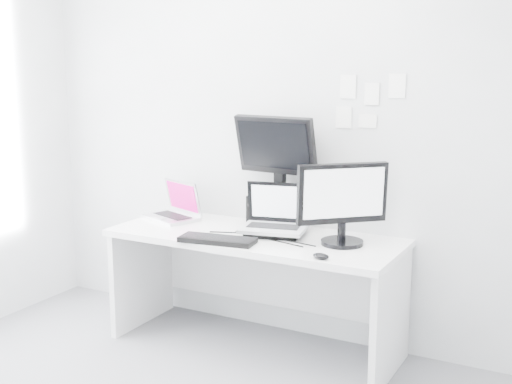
% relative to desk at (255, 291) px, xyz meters
% --- Properties ---
extents(back_wall, '(3.60, 0.00, 3.60)m').
position_rel_desk_xyz_m(back_wall, '(0.00, 0.35, 0.99)').
color(back_wall, silver).
rests_on(back_wall, ground).
extents(desk, '(1.80, 0.70, 0.73)m').
position_rel_desk_xyz_m(desk, '(0.00, 0.00, 0.00)').
color(desk, white).
rests_on(desk, ground).
extents(macbook, '(0.43, 0.38, 0.27)m').
position_rel_desk_xyz_m(macbook, '(-0.69, 0.09, 0.50)').
color(macbook, silver).
rests_on(macbook, desk).
extents(speaker, '(0.10, 0.10, 0.18)m').
position_rel_desk_xyz_m(speaker, '(-0.13, 0.26, 0.46)').
color(speaker, black).
rests_on(speaker, desk).
extents(dell_laptop, '(0.44, 0.38, 0.32)m').
position_rel_desk_xyz_m(dell_laptop, '(0.11, 0.03, 0.53)').
color(dell_laptop, '#B5B8BD').
rests_on(dell_laptop, desk).
extents(rear_monitor, '(0.55, 0.23, 0.73)m').
position_rel_desk_xyz_m(rear_monitor, '(0.04, 0.23, 0.73)').
color(rear_monitor, black).
rests_on(rear_monitor, desk).
extents(samsung_monitor, '(0.56, 0.54, 0.49)m').
position_rel_desk_xyz_m(samsung_monitor, '(0.55, 0.04, 0.61)').
color(samsung_monitor, black).
rests_on(samsung_monitor, desk).
extents(keyboard, '(0.47, 0.22, 0.03)m').
position_rel_desk_xyz_m(keyboard, '(-0.11, -0.26, 0.38)').
color(keyboard, black).
rests_on(keyboard, desk).
extents(mouse, '(0.11, 0.08, 0.03)m').
position_rel_desk_xyz_m(mouse, '(0.56, -0.29, 0.38)').
color(mouse, black).
rests_on(mouse, desk).
extents(wall_note_0, '(0.10, 0.00, 0.14)m').
position_rel_desk_xyz_m(wall_note_0, '(0.45, 0.34, 1.26)').
color(wall_note_0, white).
rests_on(wall_note_0, back_wall).
extents(wall_note_1, '(0.09, 0.00, 0.13)m').
position_rel_desk_xyz_m(wall_note_1, '(0.60, 0.34, 1.22)').
color(wall_note_1, white).
rests_on(wall_note_1, back_wall).
extents(wall_note_2, '(0.10, 0.00, 0.14)m').
position_rel_desk_xyz_m(wall_note_2, '(0.75, 0.34, 1.26)').
color(wall_note_2, white).
rests_on(wall_note_2, back_wall).
extents(wall_note_3, '(0.11, 0.00, 0.08)m').
position_rel_desk_xyz_m(wall_note_3, '(0.58, 0.34, 1.05)').
color(wall_note_3, white).
rests_on(wall_note_3, back_wall).
extents(wall_note_4, '(0.10, 0.00, 0.13)m').
position_rel_desk_xyz_m(wall_note_4, '(0.43, 0.34, 1.07)').
color(wall_note_4, white).
rests_on(wall_note_4, back_wall).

